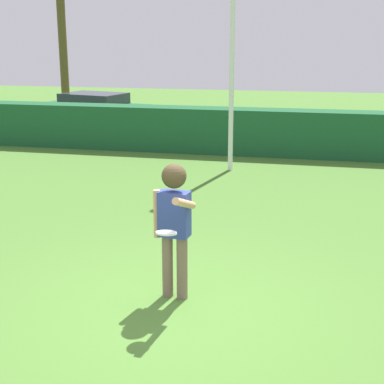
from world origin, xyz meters
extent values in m
plane|color=#4A782E|center=(0.00, 0.00, 0.00)|extent=(60.00, 60.00, 0.00)
cylinder|color=#796053|center=(0.02, 0.34, 0.42)|extent=(0.14, 0.14, 0.84)
cylinder|color=#796053|center=(-0.18, 0.36, 0.42)|extent=(0.14, 0.14, 0.84)
cube|color=#2E3C8F|center=(-0.08, 0.35, 1.13)|extent=(0.40, 0.26, 0.58)
cylinder|color=tan|center=(0.13, 0.04, 1.37)|extent=(0.16, 0.62, 0.30)
cylinder|color=tan|center=(-0.31, 0.37, 1.11)|extent=(0.09, 0.09, 0.62)
sphere|color=tan|center=(-0.08, 0.35, 1.59)|extent=(0.22, 0.22, 0.22)
sphere|color=#423721|center=(-0.08, 0.35, 1.62)|extent=(0.31, 0.31, 0.31)
cylinder|color=white|center=(-0.01, -0.30, 1.11)|extent=(0.25, 0.25, 0.05)
cylinder|color=silver|center=(-0.54, 7.76, 3.09)|extent=(0.12, 0.12, 6.18)
cube|color=#1B542D|center=(0.00, 9.93, 0.65)|extent=(29.43, 0.90, 1.29)
cube|color=#1E6633|center=(-6.64, 13.80, 0.57)|extent=(4.48, 2.62, 0.55)
cube|color=#2D333D|center=(-6.64, 13.80, 1.05)|extent=(2.50, 2.03, 0.40)
cylinder|color=black|center=(-5.01, 14.29, 0.30)|extent=(0.61, 0.24, 0.60)
cylinder|color=black|center=(-5.41, 12.64, 0.30)|extent=(0.61, 0.24, 0.60)
cylinder|color=black|center=(-7.87, 14.97, 0.30)|extent=(0.61, 0.24, 0.60)
cylinder|color=black|center=(-8.27, 13.32, 0.30)|extent=(0.61, 0.24, 0.60)
cylinder|color=black|center=(3.70, 14.03, 0.30)|extent=(0.61, 0.24, 0.60)
cylinder|color=brown|center=(-9.42, 17.34, 2.55)|extent=(0.36, 0.36, 5.10)
camera|label=1|loc=(1.64, -6.25, 3.27)|focal=53.43mm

